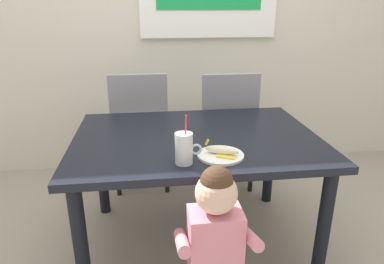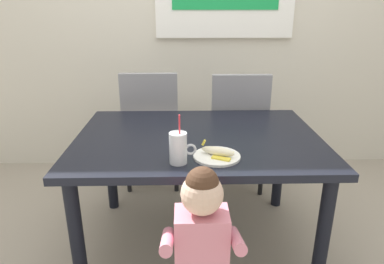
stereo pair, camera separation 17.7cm
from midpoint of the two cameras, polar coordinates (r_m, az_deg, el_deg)
ground_plane at (r=2.32m, az=-1.68°, el=-17.47°), size 24.00×24.00×0.00m
back_wall at (r=3.08m, az=-4.37°, el=20.78°), size 6.40×0.17×2.90m
dining_table at (r=2.00m, az=-1.86°, el=-3.06°), size 1.38×0.99×0.72m
dining_chair_left at (r=2.72m, az=-10.37°, el=1.12°), size 0.44×0.44×0.96m
dining_chair_right at (r=2.70m, az=3.80°, el=1.23°), size 0.44×0.45×0.96m
toddler_standing at (r=1.48m, az=0.29°, el=-16.80°), size 0.33×0.24×0.84m
milk_cup at (r=1.60m, az=-4.48°, el=-3.06°), size 0.13×0.08×0.25m
snack_plate at (r=1.70m, az=1.76°, el=-3.91°), size 0.23×0.23×0.01m
peeled_banana at (r=1.69m, az=2.00°, el=-3.14°), size 0.17×0.14×0.07m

